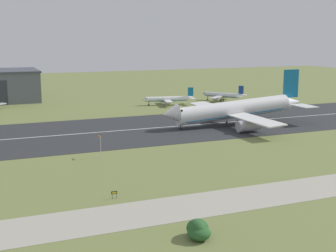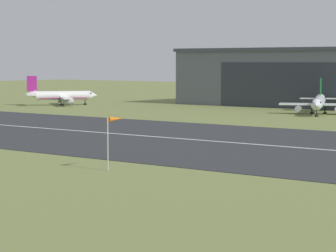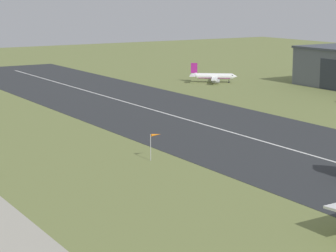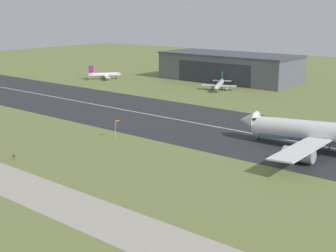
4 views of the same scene
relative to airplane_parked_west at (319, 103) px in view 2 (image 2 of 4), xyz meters
name	(u,v)px [view 2 (image 2 of 4)]	position (x,y,z in m)	size (l,w,h in m)	color
runway_strip	(239,143)	(22.04, -66.25, -2.55)	(402.76, 53.16, 0.06)	#2B2D30
runway_centreline	(239,143)	(22.04, -66.25, -2.51)	(362.48, 0.70, 0.01)	silver
hangar_building	(327,77)	(-13.09, 29.69, 5.23)	(78.95, 33.13, 15.59)	slate
airplane_parked_west	(319,103)	(0.00, 0.00, 0.00)	(18.78, 25.49, 8.02)	silver
airplane_parked_centre	(62,96)	(-72.36, -11.24, -0.01)	(18.65, 19.18, 8.07)	white
windsock_pole	(115,122)	(26.63, -98.24, 2.75)	(0.60, 2.66, 5.94)	#B7B7BC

